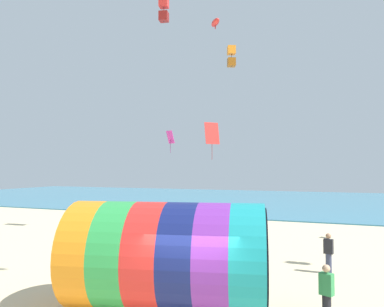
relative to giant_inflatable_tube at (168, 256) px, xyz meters
name	(u,v)px	position (x,y,z in m)	size (l,w,h in m)	color
sea	(311,201)	(1.19, 40.55, -1.57)	(120.00, 40.00, 0.10)	teal
giant_inflatable_tube	(168,256)	(0.00, 0.00, 0.00)	(6.38, 4.43, 3.24)	orange
kite_handler	(327,294)	(4.47, 0.69, -0.80)	(0.42, 0.34, 1.62)	black
kite_red_box	(164,10)	(-5.85, 11.56, 13.16)	(0.68, 0.68, 1.66)	red
kite_red_parafoil	(215,23)	(-2.42, 12.03, 11.96)	(1.08, 1.28, 0.65)	red
kite_red_diamond	(212,134)	(-3.20, 13.59, 5.01)	(0.91, 0.94, 2.53)	red
kite_magenta_diamond	(170,137)	(-7.52, 16.21, 5.09)	(0.79, 0.62, 1.73)	#D1339E
kite_orange_box	(231,56)	(-1.79, 13.51, 10.13)	(0.68, 0.68, 1.46)	orange
bystander_near_water	(201,222)	(-3.64, 12.70, -0.85)	(0.40, 0.42, 1.53)	#726651
bystander_mid_beach	(329,253)	(4.37, 6.05, -0.80)	(0.40, 0.30, 1.61)	#383D56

